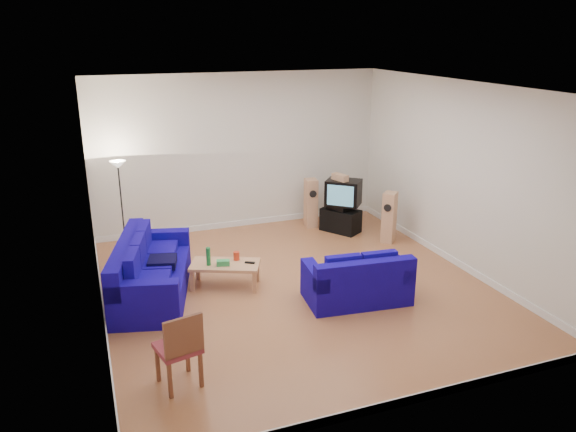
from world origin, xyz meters
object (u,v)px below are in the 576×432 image
object	(u,v)px
television	(343,192)
sofa_three_seat	(149,275)
sofa_loveseat	(358,284)
coffee_table	(225,266)
tv_stand	(341,220)

from	to	relation	value
television	sofa_three_seat	bearing A→B (deg)	-118.76
sofa_loveseat	coffee_table	bearing A→B (deg)	150.88
sofa_three_seat	sofa_loveseat	bearing A→B (deg)	80.22
coffee_table	tv_stand	world-z (taller)	tv_stand
sofa_three_seat	tv_stand	world-z (taller)	sofa_three_seat
sofa_loveseat	tv_stand	size ratio (longest dim) A/B	2.10
tv_stand	television	bearing A→B (deg)	7.45
sofa_loveseat	coffee_table	size ratio (longest dim) A/B	1.33
sofa_three_seat	coffee_table	distance (m)	1.20
sofa_three_seat	sofa_loveseat	distance (m)	3.25
tv_stand	television	distance (m)	0.61
coffee_table	television	size ratio (longest dim) A/B	1.47
sofa_three_seat	coffee_table	bearing A→B (deg)	99.44
coffee_table	television	world-z (taller)	television
sofa_loveseat	television	size ratio (longest dim) A/B	1.96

